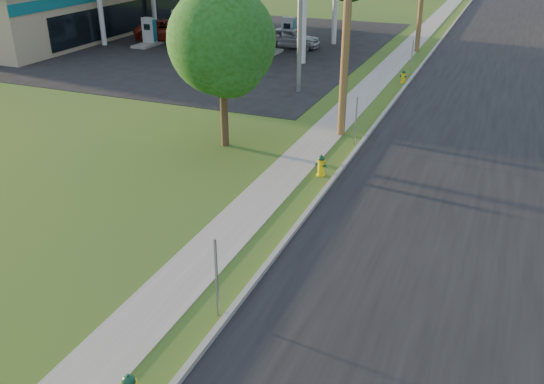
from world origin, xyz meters
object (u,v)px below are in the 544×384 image
object	(u,v)px
utility_pole_mid	(347,12)
hydrant_far	(403,77)
car_red	(174,30)
fuel_pump_se	(288,34)
tree_verge	(223,46)
hydrant_mid	(321,165)
fuel_pump_sw	(179,26)
fuel_pump_nw	(150,35)
car_silver	(291,38)
fuel_pump_ne	(266,44)

from	to	relation	value
utility_pole_mid	hydrant_far	xyz separation A→B (m)	(0.78, 9.42, -4.61)
car_red	fuel_pump_se	bearing A→B (deg)	-95.14
fuel_pump_se	tree_verge	size ratio (longest dim) A/B	0.52
fuel_pump_se	hydrant_mid	distance (m)	23.36
fuel_pump_sw	hydrant_far	bearing A→B (deg)	-22.08
tree_verge	fuel_pump_nw	bearing A→B (deg)	131.30
fuel_pump_sw	fuel_pump_se	world-z (taller)	same
hydrant_far	car_silver	size ratio (longest dim) A/B	0.17
fuel_pump_se	tree_verge	bearing A→B (deg)	-75.75
car_silver	car_red	bearing A→B (deg)	93.65
hydrant_mid	car_red	xyz separation A→B (m)	(-17.62, 19.30, 0.40)
fuel_pump_nw	fuel_pump_sw	size ratio (longest dim) A/B	1.00
utility_pole_mid	tree_verge	size ratio (longest dim) A/B	1.60
fuel_pump_ne	fuel_pump_se	bearing A→B (deg)	90.00
utility_pole_mid	fuel_pump_se	size ratio (longest dim) A/B	3.06
utility_pole_mid	fuel_pump_nw	size ratio (longest dim) A/B	3.06
fuel_pump_sw	hydrant_mid	size ratio (longest dim) A/B	4.10
fuel_pump_ne	hydrant_mid	bearing A→B (deg)	-61.48
fuel_pump_ne	hydrant_mid	world-z (taller)	fuel_pump_ne
hydrant_far	car_silver	bearing A→B (deg)	144.63
fuel_pump_nw	car_red	bearing A→B (deg)	66.87
utility_pole_mid	car_silver	distance (m)	18.39
fuel_pump_sw	car_silver	distance (m)	9.68
fuel_pump_ne	car_silver	bearing A→B (deg)	77.87
car_silver	hydrant_far	bearing A→B (deg)	-127.77
fuel_pump_sw	fuel_pump_se	distance (m)	9.00
fuel_pump_nw	hydrant_mid	bearing A→B (deg)	-43.29
hydrant_mid	car_red	bearing A→B (deg)	132.39
fuel_pump_nw	tree_verge	distance (m)	21.59
fuel_pump_ne	hydrant_mid	xyz separation A→B (m)	(9.44, -17.37, -0.34)
fuel_pump_sw	hydrant_far	world-z (taller)	fuel_pump_sw
utility_pole_mid	tree_verge	bearing A→B (deg)	-141.40
fuel_pump_sw	car_red	size ratio (longest dim) A/B	0.57
hydrant_far	fuel_pump_ne	bearing A→B (deg)	159.71
car_red	car_silver	bearing A→B (deg)	-103.31
utility_pole_mid	car_red	distance (m)	23.06
utility_pole_mid	tree_verge	xyz separation A→B (m)	(-3.81, -3.04, -1.01)
fuel_pump_se	hydrant_far	size ratio (longest dim) A/B	4.57
tree_verge	car_silver	xyz separation A→B (m)	(-4.48, 18.90, -3.24)
fuel_pump_sw	car_red	xyz separation A→B (m)	(0.82, -2.07, 0.06)
car_red	car_silver	size ratio (longest dim) A/B	1.37
fuel_pump_sw	car_red	bearing A→B (deg)	-68.32
fuel_pump_sw	fuel_pump_nw	bearing A→B (deg)	-90.00
tree_verge	hydrant_mid	distance (m)	5.78
fuel_pump_ne	hydrant_mid	distance (m)	19.77
utility_pole_mid	fuel_pump_se	xyz separation A→B (m)	(-8.90, 17.00, -4.23)
fuel_pump_ne	fuel_pump_sw	size ratio (longest dim) A/B	1.00
hydrant_far	car_silver	world-z (taller)	car_silver
utility_pole_mid	fuel_pump_nw	bearing A→B (deg)	144.01
fuel_pump_nw	hydrant_far	world-z (taller)	fuel_pump_nw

